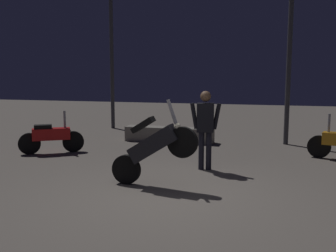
# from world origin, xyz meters

# --- Properties ---
(ground_plane) EXTENTS (40.00, 40.00, 0.00)m
(ground_plane) POSITION_xyz_m (0.00, 0.00, 0.00)
(ground_plane) COLOR #605951
(motorcycle_black_foreground) EXTENTS (1.66, 0.34, 1.63)m
(motorcycle_black_foreground) POSITION_xyz_m (-0.37, 0.39, 0.74)
(motorcycle_black_foreground) COLOR black
(motorcycle_black_foreground) RESTS_ON ground_plane
(motorcycle_red_parked_right) EXTENTS (1.46, 0.96, 1.11)m
(motorcycle_red_parked_right) POSITION_xyz_m (-3.86, 2.54, 0.44)
(motorcycle_red_parked_right) COLOR black
(motorcycle_red_parked_right) RESTS_ON ground_plane
(person_rider_beside) EXTENTS (0.67, 0.28, 1.71)m
(person_rider_beside) POSITION_xyz_m (0.33, 1.89, 1.02)
(person_rider_beside) COLOR black
(person_rider_beside) RESTS_ON ground_plane
(streetlamp_near) EXTENTS (0.36, 0.36, 4.55)m
(streetlamp_near) POSITION_xyz_m (2.12, 5.51, 2.93)
(streetlamp_near) COLOR #38383D
(streetlamp_near) RESTS_ON ground_plane
(streetlamp_far) EXTENTS (0.36, 0.36, 5.68)m
(streetlamp_far) POSITION_xyz_m (-4.17, 7.30, 3.55)
(streetlamp_far) COLOR #38383D
(streetlamp_far) RESTS_ON ground_plane
(planter_wall_low) EXTENTS (2.72, 0.50, 0.45)m
(planter_wall_low) POSITION_xyz_m (-1.32, 5.01, 0.22)
(planter_wall_low) COLOR gray
(planter_wall_low) RESTS_ON ground_plane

